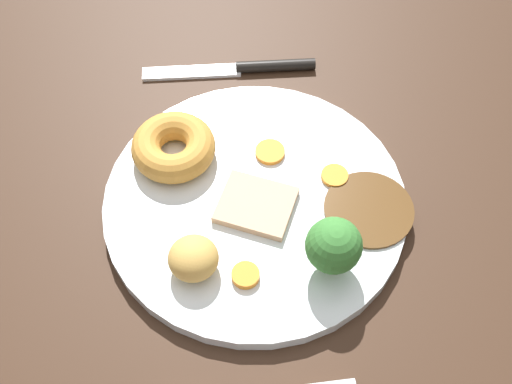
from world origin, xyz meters
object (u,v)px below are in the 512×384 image
carrot_coin_back (246,275)px  broccoli_floret (334,246)px  carrot_coin_front (270,152)px  yorkshire_pudding (174,147)px  carrot_coin_side (335,176)px  dinner_plate (256,202)px  knife (245,68)px  meat_slice_main (259,205)px  roast_potato_left (193,258)px

carrot_coin_back → broccoli_floret: 7.79cm
carrot_coin_front → broccoli_floret: 13.19cm
yorkshire_pudding → carrot_coin_side: bearing=-105.0°
dinner_plate → yorkshire_pudding: (5.52, 7.17, 2.09)cm
yorkshire_pudding → knife: 14.26cm
yorkshire_pudding → carrot_coin_back: 14.44cm
dinner_plate → carrot_coin_side: bearing=-78.0°
meat_slice_main → carrot_coin_side: size_ratio=2.58×
carrot_coin_back → knife: 25.22cm
roast_potato_left → dinner_plate: bearing=-42.3°
carrot_coin_back → yorkshire_pudding: bearing=22.5°
meat_slice_main → broccoli_floret: (-6.37, -5.38, 2.85)cm
dinner_plate → broccoli_floret: 10.03cm
dinner_plate → roast_potato_left: (-6.43, 5.84, 2.29)cm
dinner_plate → carrot_coin_front: (4.93, -1.82, 0.93)cm
carrot_coin_front → dinner_plate: bearing=159.7°
carrot_coin_front → knife: carrot_coin_front is taller
yorkshire_pudding → dinner_plate: bearing=-127.6°
broccoli_floret → knife: size_ratio=0.31×
dinner_plate → knife: (17.32, -0.50, -0.25)cm
yorkshire_pudding → broccoli_floret: broccoli_floret is taller
yorkshire_pudding → carrot_coin_front: 9.08cm
carrot_coin_front → carrot_coin_back: 13.18cm
meat_slice_main → carrot_coin_side: (2.56, -7.30, -0.18)cm
dinner_plate → carrot_coin_front: bearing=-20.3°
roast_potato_left → carrot_coin_back: roast_potato_left is taller
dinner_plate → carrot_coin_back: size_ratio=11.63×
dinner_plate → meat_slice_main: 1.48cm
carrot_coin_back → roast_potato_left: bearing=72.2°
meat_slice_main → roast_potato_left: roast_potato_left is taller
dinner_plate → carrot_coin_front: 5.34cm
carrot_coin_front → yorkshire_pudding: bearing=86.3°
roast_potato_left → carrot_coin_front: size_ratio=1.50×
yorkshire_pudding → roast_potato_left: bearing=-173.7°
dinner_plate → broccoli_floret: (-7.36, -5.56, 3.95)cm
roast_potato_left → knife: bearing=-15.0°
meat_slice_main → carrot_coin_back: meat_slice_main is taller
carrot_coin_front → roast_potato_left: bearing=146.0°
carrot_coin_side → knife: 17.25cm
knife → carrot_coin_side: bearing=115.8°
carrot_coin_back → carrot_coin_side: bearing=-44.3°
dinner_plate → meat_slice_main: meat_slice_main is taller
yorkshire_pudding → carrot_coin_side: yorkshire_pudding is taller
carrot_coin_front → carrot_coin_side: same height
meat_slice_main → carrot_coin_back: size_ratio=2.74×
carrot_coin_front → meat_slice_main: bearing=164.5°
meat_slice_main → carrot_coin_back: 7.04cm
carrot_coin_front → knife: bearing=6.1°
carrot_coin_front → carrot_coin_back: carrot_coin_back is taller
meat_slice_main → carrot_coin_side: meat_slice_main is taller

